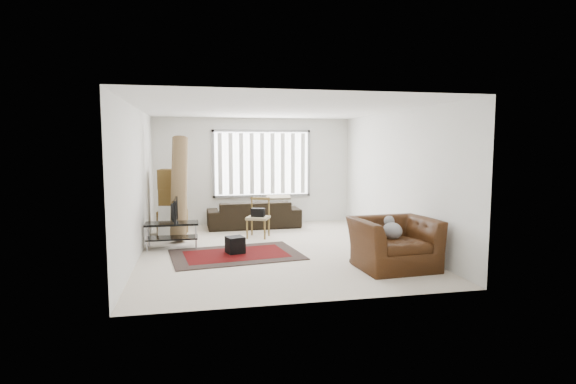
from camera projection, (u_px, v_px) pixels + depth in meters
The scene contains 11 objects.
room at pixel (272, 158), 9.04m from camera, with size 6.00×6.02×2.71m.
persian_rug at pixel (236, 255), 8.28m from camera, with size 2.50×1.84×0.02m.
tv_stand at pixel (172, 230), 8.80m from camera, with size 1.02×0.46×0.51m.
tv at pixel (171, 211), 8.76m from camera, with size 0.83×0.11×0.47m, color black.
subwoofer at pixel (235, 245), 8.36m from camera, with size 0.31×0.31×0.31m, color black.
moving_boxes at pixel (172, 204), 10.12m from camera, with size 0.67×0.63×1.48m.
white_flatpack at pixel (171, 222), 9.84m from camera, with size 0.54×0.08×0.69m, color silver.
rolled_rug at pixel (179, 188), 9.56m from camera, with size 0.33×0.33×2.22m, color brown.
sofa at pixel (254, 210), 11.04m from camera, with size 2.25×0.97×0.86m, color black.
side_chair at pixel (258, 216), 9.85m from camera, with size 0.61×0.61×0.87m.
armchair at pixel (394, 240), 7.38m from camera, with size 1.34×1.19×0.94m.
Camera 1 is at (-1.47, -8.43, 2.02)m, focal length 28.00 mm.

